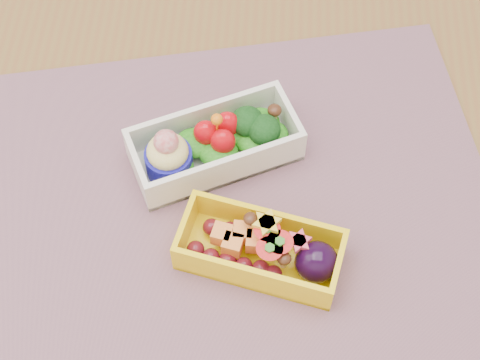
# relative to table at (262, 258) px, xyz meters

# --- Properties ---
(table) EXTENTS (1.20, 0.80, 0.75)m
(table) POSITION_rel_table_xyz_m (0.00, 0.00, 0.00)
(table) COLOR brown
(table) RESTS_ON ground
(placemat) EXTENTS (0.59, 0.49, 0.00)m
(placemat) POSITION_rel_table_xyz_m (-0.03, 0.01, 0.10)
(placemat) COLOR #835A5F
(placemat) RESTS_ON table
(bento_white) EXTENTS (0.18, 0.14, 0.07)m
(bento_white) POSITION_rel_table_xyz_m (-0.05, 0.06, 0.12)
(bento_white) COLOR white
(bento_white) RESTS_ON placemat
(bento_yellow) EXTENTS (0.16, 0.10, 0.05)m
(bento_yellow) POSITION_rel_table_xyz_m (0.00, -0.05, 0.12)
(bento_yellow) COLOR yellow
(bento_yellow) RESTS_ON placemat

